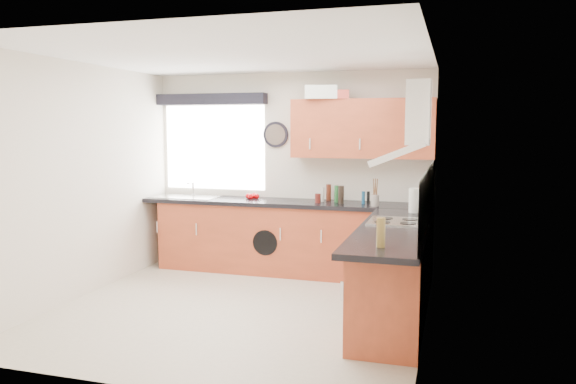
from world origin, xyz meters
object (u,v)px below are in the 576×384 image
(oven, at_px, (395,272))
(extractor_hood, at_px, (409,132))
(washing_machine, at_px, (273,238))
(upper_cabinets, at_px, (363,129))

(oven, bearing_deg, extractor_hood, -0.00)
(oven, relative_size, washing_machine, 0.99)
(oven, height_order, upper_cabinets, upper_cabinets)
(upper_cabinets, distance_m, washing_machine, 1.76)
(oven, height_order, washing_machine, washing_machine)
(oven, distance_m, washing_machine, 2.05)
(extractor_hood, xyz_separation_m, upper_cabinets, (-0.65, 1.33, 0.03))
(oven, xyz_separation_m, extractor_hood, (0.10, -0.00, 1.34))
(upper_cabinets, bearing_deg, washing_machine, -174.55)
(oven, relative_size, extractor_hood, 1.09)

